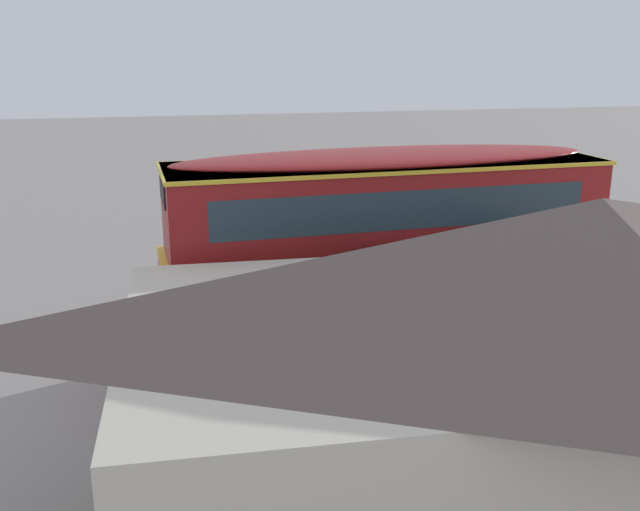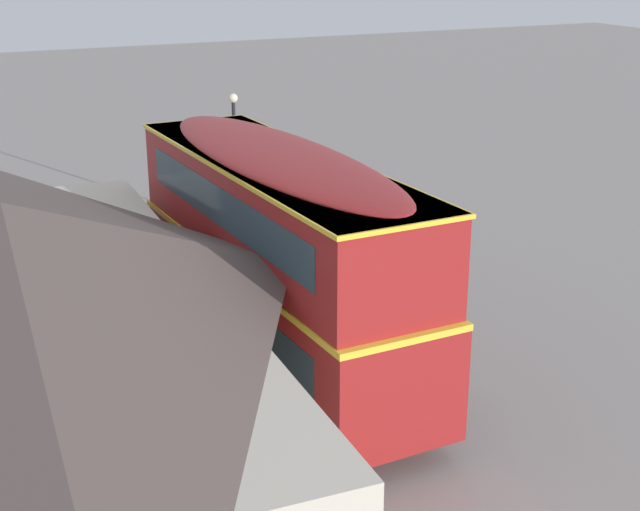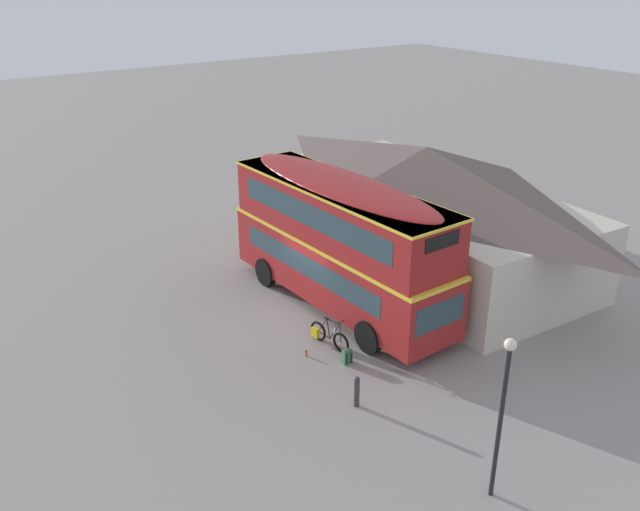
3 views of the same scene
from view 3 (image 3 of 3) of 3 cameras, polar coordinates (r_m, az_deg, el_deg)
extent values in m
plane|color=gray|center=(24.03, -1.03, -4.71)|extent=(120.00, 120.00, 0.00)
cylinder|color=black|center=(22.87, 8.69, -5.02)|extent=(1.11, 0.32, 1.10)
cylinder|color=black|center=(21.42, 4.15, -6.92)|extent=(1.11, 0.32, 1.10)
cylinder|color=black|center=(26.93, -0.37, -0.11)|extent=(1.11, 0.32, 1.10)
cylinder|color=black|center=(25.71, -4.64, -1.40)|extent=(1.11, 0.32, 1.10)
cube|color=maroon|center=(23.69, 1.65, -1.04)|extent=(9.81, 2.86, 2.10)
cube|color=yellow|center=(23.26, 1.68, 1.37)|extent=(9.83, 2.88, 0.12)
cube|color=maroon|center=(22.90, 1.71, 3.64)|extent=(9.52, 2.80, 1.90)
ellipsoid|color=maroon|center=(22.57, 1.74, 6.09)|extent=(9.32, 2.74, 0.36)
cube|color=#2D424C|center=(20.43, 10.15, -4.97)|extent=(0.14, 2.05, 0.90)
cube|color=black|center=(19.51, 10.37, 1.19)|extent=(0.11, 1.38, 0.44)
cube|color=#2D424C|center=(23.03, -1.07, -0.98)|extent=(7.58, 0.32, 0.76)
cube|color=#2D424C|center=(22.16, -0.75, 3.35)|extent=(7.97, 0.34, 0.80)
cube|color=#2D424C|center=(24.43, 3.65, 0.49)|extent=(7.58, 0.32, 0.76)
cube|color=#2D424C|center=(23.58, 4.03, 4.59)|extent=(7.97, 0.34, 0.80)
cube|color=yellow|center=(22.60, 1.74, 5.80)|extent=(9.62, 2.88, 0.08)
torus|color=black|center=(21.48, 1.79, -7.42)|extent=(0.68, 0.20, 0.68)
torus|color=black|center=(22.10, -0.15, -6.44)|extent=(0.68, 0.20, 0.68)
cylinder|color=#B2B2B7|center=(21.48, 1.79, -7.42)|extent=(0.07, 0.11, 0.05)
cylinder|color=#B2B2B7|center=(22.10, -0.15, -6.44)|extent=(0.07, 0.11, 0.05)
cylinder|color=black|center=(21.49, 1.27, -6.47)|extent=(0.46, 0.12, 0.73)
cylinder|color=black|center=(21.37, 1.14, -5.65)|extent=(0.57, 0.14, 0.10)
cylinder|color=black|center=(21.68, 0.72, -6.28)|extent=(0.18, 0.07, 0.66)
cylinder|color=black|center=(21.95, 0.35, -6.76)|extent=(0.53, 0.12, 0.09)
cylinder|color=black|center=(21.83, 0.22, -5.96)|extent=(0.41, 0.10, 0.60)
cylinder|color=black|center=(21.33, 1.75, -6.64)|extent=(0.10, 0.05, 0.66)
cylinder|color=black|center=(21.16, 1.70, -5.73)|extent=(0.11, 0.46, 0.03)
ellipsoid|color=black|center=(21.56, 0.55, -5.38)|extent=(0.27, 0.14, 0.06)
cube|color=yellow|center=(21.98, -0.41, -6.57)|extent=(0.30, 0.19, 0.32)
cylinder|color=silver|center=(21.49, 1.27, -6.47)|extent=(0.07, 0.07, 0.18)
cube|color=#386642|center=(21.00, 2.32, -8.60)|extent=(0.25, 0.32, 0.45)
ellipsoid|color=#386642|center=(20.88, 2.33, -8.08)|extent=(0.24, 0.30, 0.10)
cube|color=#27472E|center=(21.13, 2.15, -8.59)|extent=(0.06, 0.21, 0.16)
cylinder|color=black|center=(20.88, 2.29, -8.81)|extent=(0.04, 0.04, 0.36)
cylinder|color=black|center=(20.95, 2.68, -8.69)|extent=(0.04, 0.04, 0.36)
cylinder|color=#D84C33|center=(21.38, -1.18, -8.35)|extent=(0.07, 0.07, 0.19)
cylinder|color=black|center=(21.32, -1.18, -8.11)|extent=(0.04, 0.04, 0.03)
cube|color=beige|center=(28.01, 8.69, 2.77)|extent=(14.42, 7.23, 3.08)
pyramid|color=brown|center=(27.26, 9.00, 7.43)|extent=(14.84, 7.64, 1.67)
cube|color=#3D2319|center=(26.31, 3.14, 0.45)|extent=(1.10, 0.09, 2.10)
cube|color=#2D424C|center=(28.82, -0.85, 3.99)|extent=(1.10, 0.09, 0.90)
cube|color=#2D424C|center=(23.51, 8.09, -1.02)|extent=(1.10, 0.09, 0.90)
cylinder|color=black|center=(15.90, 15.04, -13.83)|extent=(0.11, 0.11, 3.97)
sphere|color=#F2E5BF|center=(14.74, 15.91, -7.31)|extent=(0.28, 0.28, 0.28)
cylinder|color=#333338|center=(19.08, 3.14, -11.62)|extent=(0.16, 0.16, 0.85)
sphere|color=#333338|center=(18.82, 3.18, -10.47)|extent=(0.16, 0.16, 0.16)
camera|label=1|loc=(30.46, 31.36, 11.87)|focal=40.61mm
camera|label=2|loc=(38.89, -4.66, 19.74)|focal=51.26mm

